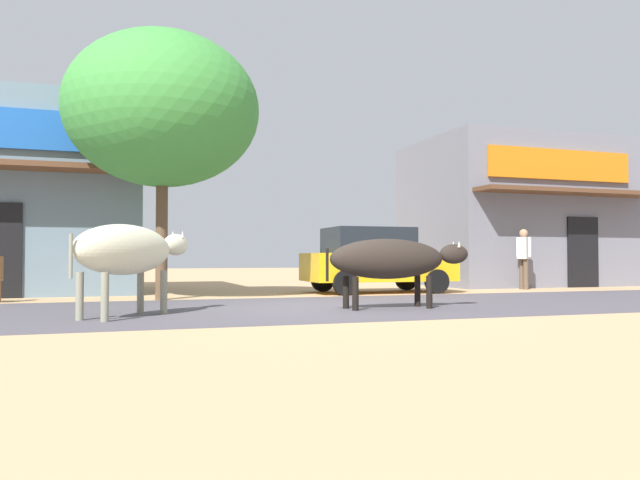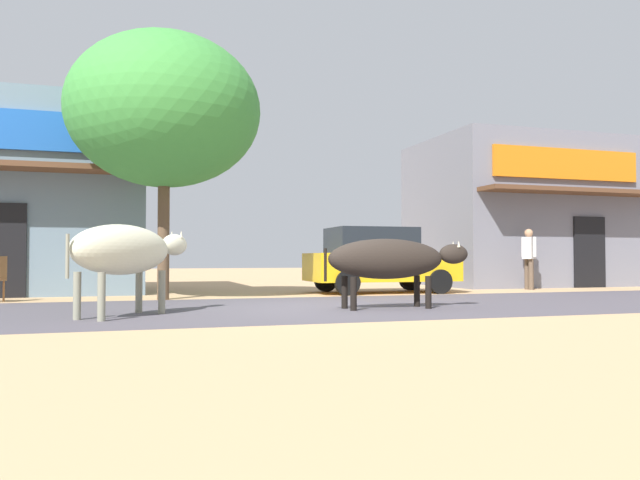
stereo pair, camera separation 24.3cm
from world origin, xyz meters
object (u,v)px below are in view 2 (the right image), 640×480
(parked_hatchback_car, at_px, (378,259))
(cow_near_brown, at_px, (125,251))
(roadside_tree, at_px, (164,111))
(pedestrian_by_shop, at_px, (529,254))
(cow_far_dark, at_px, (390,259))

(parked_hatchback_car, bearing_deg, cow_near_brown, -142.74)
(roadside_tree, height_order, pedestrian_by_shop, roadside_tree)
(cow_far_dark, bearing_deg, roadside_tree, 135.76)
(cow_far_dark, xyz_separation_m, pedestrian_by_shop, (6.28, 4.68, 0.13))
(roadside_tree, xyz_separation_m, cow_far_dark, (3.65, -3.56, -3.16))
(roadside_tree, distance_m, pedestrian_by_shop, 10.44)
(cow_near_brown, height_order, cow_far_dark, cow_near_brown)
(roadside_tree, bearing_deg, cow_far_dark, -44.24)
(cow_near_brown, distance_m, pedestrian_by_shop, 11.75)
(roadside_tree, xyz_separation_m, pedestrian_by_shop, (9.93, 1.13, -3.03))
(parked_hatchback_car, distance_m, pedestrian_by_shop, 4.60)
(cow_far_dark, bearing_deg, cow_near_brown, -178.45)
(cow_far_dark, distance_m, pedestrian_by_shop, 7.83)
(roadside_tree, xyz_separation_m, cow_near_brown, (-0.79, -3.68, -3.02))
(parked_hatchback_car, distance_m, cow_far_dark, 4.84)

